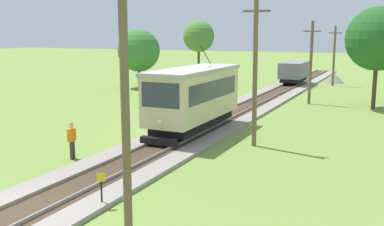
{
  "coord_description": "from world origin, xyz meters",
  "views": [
    {
      "loc": [
        10.51,
        -9.96,
        5.76
      ],
      "look_at": [
        0.1,
        12.38,
        1.32
      ],
      "focal_mm": 41.36,
      "sensor_mm": 36.0,
      "label": 1
    }
  ],
  "objects_px": {
    "utility_pole_near_tram": "(255,69)",
    "utility_pole_far": "(334,55)",
    "utility_pole_foreground": "(125,94)",
    "tree_left_far": "(139,50)",
    "freight_car": "(294,72)",
    "utility_pole_mid": "(311,62)",
    "tree_left_near": "(199,36)",
    "tree_right_near": "(378,39)",
    "trackside_signal_marker": "(101,188)",
    "gravel_pile": "(334,78)",
    "red_tram": "(194,97)",
    "track_worker": "(72,138)"
  },
  "relations": [
    {
      "from": "utility_pole_mid",
      "to": "utility_pole_near_tram",
      "type": "bearing_deg",
      "value": -90.0
    },
    {
      "from": "utility_pole_foreground",
      "to": "tree_right_near",
      "type": "distance_m",
      "value": 27.49
    },
    {
      "from": "utility_pole_foreground",
      "to": "red_tram",
      "type": "bearing_deg",
      "value": 106.98
    },
    {
      "from": "red_tram",
      "to": "gravel_pile",
      "type": "relative_size",
      "value": 3.29
    },
    {
      "from": "utility_pole_mid",
      "to": "trackside_signal_marker",
      "type": "bearing_deg",
      "value": -94.89
    },
    {
      "from": "utility_pole_mid",
      "to": "tree_left_near",
      "type": "relative_size",
      "value": 0.91
    },
    {
      "from": "tree_left_far",
      "to": "freight_car",
      "type": "bearing_deg",
      "value": 31.27
    },
    {
      "from": "utility_pole_foreground",
      "to": "tree_left_far",
      "type": "relative_size",
      "value": 1.31
    },
    {
      "from": "tree_left_far",
      "to": "utility_pole_foreground",
      "type": "bearing_deg",
      "value": -58.82
    },
    {
      "from": "trackside_signal_marker",
      "to": "gravel_pile",
      "type": "xyz_separation_m",
      "value": [
        1.88,
        42.85,
        -0.1
      ]
    },
    {
      "from": "utility_pole_near_tram",
      "to": "tree_left_near",
      "type": "height_order",
      "value": "utility_pole_near_tram"
    },
    {
      "from": "utility_pole_mid",
      "to": "tree_right_near",
      "type": "relative_size",
      "value": 0.87
    },
    {
      "from": "utility_pole_near_tram",
      "to": "utility_pole_mid",
      "type": "relative_size",
      "value": 1.15
    },
    {
      "from": "freight_car",
      "to": "utility_pole_far",
      "type": "height_order",
      "value": "utility_pole_far"
    },
    {
      "from": "tree_left_near",
      "to": "utility_pole_far",
      "type": "bearing_deg",
      "value": -3.76
    },
    {
      "from": "utility_pole_mid",
      "to": "gravel_pile",
      "type": "relative_size",
      "value": 2.61
    },
    {
      "from": "gravel_pile",
      "to": "tree_right_near",
      "type": "relative_size",
      "value": 0.33
    },
    {
      "from": "red_tram",
      "to": "utility_pole_near_tram",
      "type": "bearing_deg",
      "value": -18.38
    },
    {
      "from": "freight_car",
      "to": "tree_right_near",
      "type": "height_order",
      "value": "tree_right_near"
    },
    {
      "from": "freight_car",
      "to": "tree_right_near",
      "type": "bearing_deg",
      "value": -54.88
    },
    {
      "from": "red_tram",
      "to": "tree_right_near",
      "type": "xyz_separation_m",
      "value": [
        8.96,
        13.94,
        3.16
      ]
    },
    {
      "from": "freight_car",
      "to": "utility_pole_mid",
      "type": "height_order",
      "value": "utility_pole_mid"
    },
    {
      "from": "utility_pole_mid",
      "to": "tree_left_far",
      "type": "distance_m",
      "value": 19.02
    },
    {
      "from": "freight_car",
      "to": "utility_pole_near_tram",
      "type": "distance_m",
      "value": 28.4
    },
    {
      "from": "utility_pole_foreground",
      "to": "track_worker",
      "type": "relative_size",
      "value": 4.58
    },
    {
      "from": "utility_pole_near_tram",
      "to": "track_worker",
      "type": "bearing_deg",
      "value": -139.96
    },
    {
      "from": "utility_pole_near_tram",
      "to": "trackside_signal_marker",
      "type": "distance_m",
      "value": 10.79
    },
    {
      "from": "gravel_pile",
      "to": "track_worker",
      "type": "height_order",
      "value": "track_worker"
    },
    {
      "from": "red_tram",
      "to": "gravel_pile",
      "type": "bearing_deg",
      "value": 83.32
    },
    {
      "from": "tree_left_far",
      "to": "red_tram",
      "type": "bearing_deg",
      "value": -50.45
    },
    {
      "from": "track_worker",
      "to": "utility_pole_far",
      "type": "bearing_deg",
      "value": 73.34
    },
    {
      "from": "red_tram",
      "to": "tree_left_near",
      "type": "relative_size",
      "value": 1.15
    },
    {
      "from": "freight_car",
      "to": "track_worker",
      "type": "xyz_separation_m",
      "value": [
        -2.94,
        -33.84,
        -0.57
      ]
    },
    {
      "from": "utility_pole_foreground",
      "to": "gravel_pile",
      "type": "bearing_deg",
      "value": 90.39
    },
    {
      "from": "utility_pole_near_tram",
      "to": "utility_pole_far",
      "type": "bearing_deg",
      "value": 90.0
    },
    {
      "from": "gravel_pile",
      "to": "tree_left_far",
      "type": "xyz_separation_m",
      "value": [
        -18.37,
        -13.72,
        3.42
      ]
    },
    {
      "from": "tree_right_near",
      "to": "track_worker",
      "type": "bearing_deg",
      "value": -119.45
    },
    {
      "from": "trackside_signal_marker",
      "to": "tree_left_near",
      "type": "xyz_separation_m",
      "value": [
        -14.73,
        40.85,
        4.74
      ]
    },
    {
      "from": "tree_left_near",
      "to": "tree_right_near",
      "type": "bearing_deg",
      "value": -35.42
    },
    {
      "from": "utility_pole_foreground",
      "to": "utility_pole_far",
      "type": "relative_size",
      "value": 1.23
    },
    {
      "from": "utility_pole_near_tram",
      "to": "freight_car",
      "type": "bearing_deg",
      "value": 98.12
    },
    {
      "from": "utility_pole_mid",
      "to": "tree_left_near",
      "type": "bearing_deg",
      "value": 137.87
    },
    {
      "from": "red_tram",
      "to": "tree_left_far",
      "type": "bearing_deg",
      "value": 129.55
    },
    {
      "from": "tree_left_near",
      "to": "utility_pole_mid",
      "type": "bearing_deg",
      "value": -42.13
    },
    {
      "from": "utility_pole_foreground",
      "to": "tree_left_far",
      "type": "height_order",
      "value": "utility_pole_foreground"
    },
    {
      "from": "utility_pole_near_tram",
      "to": "utility_pole_far",
      "type": "distance_m",
      "value": 29.72
    },
    {
      "from": "utility_pole_far",
      "to": "tree_left_far",
      "type": "bearing_deg",
      "value": -150.37
    },
    {
      "from": "gravel_pile",
      "to": "tree_left_near",
      "type": "height_order",
      "value": "tree_left_near"
    },
    {
      "from": "tree_right_near",
      "to": "tree_left_far",
      "type": "xyz_separation_m",
      "value": [
        -23.64,
        3.84,
        -1.37
      ]
    },
    {
      "from": "utility_pole_near_tram",
      "to": "gravel_pile",
      "type": "height_order",
      "value": "utility_pole_near_tram"
    }
  ]
}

